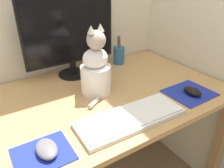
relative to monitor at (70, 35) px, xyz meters
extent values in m
cube|color=tan|center=(0.07, -0.28, -0.25)|extent=(1.16, 0.75, 0.02)
cube|color=olive|center=(0.61, -0.61, -0.61)|extent=(0.05, 0.05, 0.70)
cube|color=olive|center=(0.61, 0.06, -0.61)|extent=(0.05, 0.05, 0.70)
cylinder|color=black|center=(0.00, 0.00, -0.23)|extent=(0.17, 0.17, 0.01)
cylinder|color=black|center=(0.00, 0.00, -0.19)|extent=(0.04, 0.04, 0.07)
cube|color=black|center=(0.00, 0.00, 0.02)|extent=(0.51, 0.02, 0.35)
cube|color=black|center=(0.00, -0.01, 0.02)|extent=(0.48, 0.00, 0.33)
cube|color=silver|center=(0.02, -0.52, -0.23)|extent=(0.46, 0.18, 0.02)
cube|color=white|center=(0.02, -0.52, -0.21)|extent=(0.44, 0.16, 0.01)
cube|color=#1E2D9E|center=(-0.34, -0.52, -0.23)|extent=(0.19, 0.16, 0.00)
cube|color=#1E2D9E|center=(0.40, -0.50, -0.23)|extent=(0.22, 0.20, 0.00)
ellipsoid|color=slate|center=(-0.32, -0.52, -0.22)|extent=(0.07, 0.10, 0.03)
ellipsoid|color=black|center=(0.39, -0.52, -0.21)|extent=(0.06, 0.10, 0.03)
cylinder|color=white|center=(0.02, -0.25, -0.17)|extent=(0.18, 0.18, 0.14)
ellipsoid|color=white|center=(0.02, -0.25, -0.06)|extent=(0.15, 0.13, 0.10)
sphere|color=#B2A393|center=(0.02, -0.26, 0.03)|extent=(0.10, 0.10, 0.09)
cone|color=#B2A393|center=(-0.01, -0.26, 0.08)|extent=(0.04, 0.04, 0.03)
cone|color=#B2A393|center=(0.04, -0.25, 0.08)|extent=(0.04, 0.04, 0.03)
cylinder|color=#B2A393|center=(-0.01, -0.32, -0.22)|extent=(0.17, 0.12, 0.02)
cylinder|color=#286089|center=(0.32, 0.00, -0.18)|extent=(0.07, 0.07, 0.11)
cylinder|color=#1E47B2|center=(0.31, 0.00, -0.12)|extent=(0.01, 0.02, 0.14)
cylinder|color=yellow|center=(0.32, 0.01, -0.12)|extent=(0.02, 0.01, 0.14)
cylinder|color=yellow|center=(0.31, 0.01, -0.12)|extent=(0.02, 0.01, 0.14)
cylinder|color=red|center=(0.32, 0.00, -0.12)|extent=(0.02, 0.02, 0.14)
camera|label=1|loc=(-0.43, -1.09, 0.31)|focal=35.00mm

